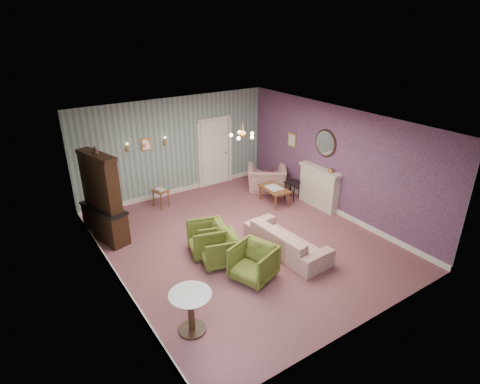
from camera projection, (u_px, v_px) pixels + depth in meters
floor at (242, 241)px, 9.52m from camera, size 7.00×7.00×0.00m
ceiling at (243, 123)px, 8.34m from camera, size 7.00×7.00×0.00m
wall_back at (176, 147)px, 11.58m from camera, size 6.00×0.00×6.00m
wall_front at (366, 258)px, 6.28m from camera, size 6.00×0.00×6.00m
wall_left at (110, 221)px, 7.40m from camera, size 0.00×7.00×7.00m
wall_right at (336, 161)px, 10.46m from camera, size 0.00×7.00×7.00m
wall_right_floral at (336, 161)px, 10.45m from camera, size 0.00×7.00×7.00m
door at (215, 152)px, 12.37m from camera, size 1.12×0.12×2.16m
olive_chair_a at (253, 261)px, 8.02m from camera, size 0.97×1.00×0.82m
olive_chair_b at (219, 247)px, 8.52m from camera, size 0.90×0.94×0.79m
olive_chair_c at (207, 237)px, 8.89m from camera, size 0.93×0.96×0.82m
sofa_chintz at (287, 236)px, 8.92m from camera, size 0.74×2.19×0.84m
wingback_chair at (267, 175)px, 12.13m from camera, size 1.38×1.29×1.01m
dresser at (101, 195)px, 9.19m from camera, size 0.83×1.46×2.30m
fireplace at (319, 187)px, 11.04m from camera, size 0.30×1.40×1.16m
mantel_vase at (331, 170)px, 10.46m from camera, size 0.15×0.15×0.15m
oval_mirror at (325, 143)px, 10.58m from camera, size 0.04×0.76×0.84m
framed_print at (292, 140)px, 11.71m from camera, size 0.04×0.34×0.42m
coffee_table at (274, 195)px, 11.35m from camera, size 0.61×1.01×0.49m
side_table_black at (292, 190)px, 11.60m from camera, size 0.48×0.48×0.57m
pedestal_table at (191, 312)px, 6.65m from camera, size 0.83×0.83×0.79m
nesting_table at (161, 198)px, 11.14m from camera, size 0.45×0.51×0.56m
gilt_mirror_back at (146, 144)px, 10.99m from camera, size 0.28×0.06×0.36m
sconce_left at (127, 148)px, 10.70m from camera, size 0.16×0.12×0.30m
sconce_right at (165, 141)px, 11.26m from camera, size 0.16×0.12×0.30m
chandelier at (243, 135)px, 8.45m from camera, size 0.56×0.56×0.36m
burgundy_cushion at (268, 177)px, 12.00m from camera, size 0.41×0.28×0.39m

